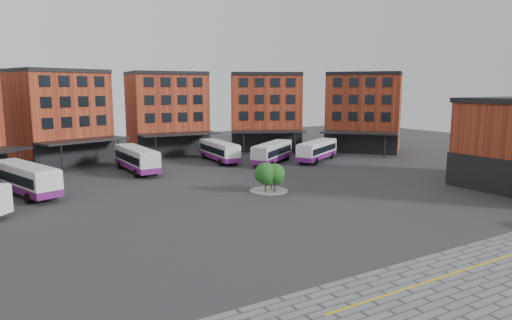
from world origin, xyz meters
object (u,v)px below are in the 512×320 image
bus_e (272,152)px  bus_f (317,150)px  bus_b (25,179)px  tree_island (270,176)px  bus_d (219,151)px  bus_c (136,159)px

bus_e → bus_f: bearing=40.2°
bus_b → bus_e: size_ratio=1.16×
tree_island → bus_f: (18.52, 14.91, -0.15)m
bus_b → bus_d: 30.37m
bus_e → tree_island: bearing=-70.0°
bus_c → bus_d: size_ratio=1.06×
tree_island → bus_b: tree_island is taller
bus_d → bus_f: size_ratio=1.03×
bus_b → bus_f: 42.64m
bus_b → bus_e: bus_b is taller
bus_f → bus_c: bearing=-131.5°
bus_c → bus_e: bearing=-11.1°
bus_b → bus_f: bearing=-14.3°
bus_c → bus_f: (27.96, -5.32, -0.12)m
bus_d → bus_e: (6.40, -5.85, 0.01)m
bus_c → bus_e: (20.45, -3.55, -0.12)m
bus_d → bus_f: 15.86m
bus_f → bus_b: bearing=-117.5°
bus_c → bus_d: 14.24m
bus_b → bus_f: (42.57, 2.42, -0.12)m
bus_b → bus_f: size_ratio=1.12×
bus_e → bus_b: bearing=-119.7°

